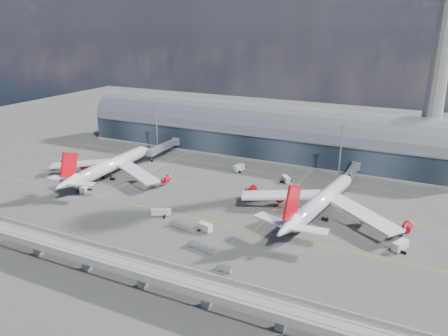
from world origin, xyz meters
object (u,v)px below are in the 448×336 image
at_px(service_truck_1, 205,227).
at_px(service_truck_4, 239,168).
at_px(service_truck_5, 286,179).
at_px(service_truck_2, 161,212).
at_px(floodlight_mast_left, 157,129).
at_px(cargo_train_1, 202,247).
at_px(control_tower, 440,64).
at_px(service_truck_3, 400,246).
at_px(cargo_train_0, 182,226).
at_px(cargo_train_2, 224,269).
at_px(floodlight_mast_right, 340,152).
at_px(airliner_right, 320,203).
at_px(service_truck_0, 84,188).
at_px(airliner_left, 108,166).

distance_m(service_truck_1, service_truck_4, 65.65).
relative_size(service_truck_4, service_truck_5, 1.08).
xyz_separation_m(service_truck_2, service_truck_5, (30.99, 55.17, 0.03)).
height_order(floodlight_mast_left, cargo_train_1, floodlight_mast_left).
bearing_deg(service_truck_2, control_tower, -66.81).
relative_size(service_truck_3, cargo_train_0, 0.62).
bearing_deg(service_truck_3, cargo_train_2, -115.73).
distance_m(floodlight_mast_right, service_truck_1, 79.80).
bearing_deg(service_truck_4, cargo_train_2, -48.08).
relative_size(floodlight_mast_left, service_truck_3, 3.76).
bearing_deg(airliner_right, cargo_train_0, -134.88).
xyz_separation_m(floodlight_mast_left, service_truck_2, (48.27, -68.65, -12.25)).
xyz_separation_m(control_tower, service_truck_3, (-3.02, -84.96, -50.05)).
relative_size(floodlight_mast_left, service_truck_4, 4.11).
distance_m(airliner_right, service_truck_2, 59.78).
bearing_deg(floodlight_mast_right, service_truck_2, -127.00).
bearing_deg(control_tower, floodlight_mast_left, -168.28).
height_order(floodlight_mast_left, service_truck_5, floodlight_mast_left).
bearing_deg(service_truck_0, floodlight_mast_left, 63.41).
xyz_separation_m(control_tower, airliner_right, (-32.77, -71.26, -46.06)).
bearing_deg(airliner_left, cargo_train_1, -31.32).
xyz_separation_m(floodlight_mast_right, service_truck_0, (-95.34, -62.79, -12.20)).
relative_size(airliner_right, service_truck_2, 8.97).
xyz_separation_m(service_truck_3, cargo_train_1, (-57.15, -28.00, -0.65)).
relative_size(floodlight_mast_left, cargo_train_1, 2.36).
relative_size(floodlight_mast_left, floodlight_mast_right, 1.00).
bearing_deg(airliner_left, service_truck_5, 20.30).
height_order(control_tower, cargo_train_1, control_tower).
xyz_separation_m(cargo_train_0, cargo_train_1, (13.71, -10.25, -0.01)).
bearing_deg(control_tower, cargo_train_1, -118.04).
distance_m(service_truck_3, service_truck_5, 68.33).
relative_size(floodlight_mast_right, airliner_right, 0.38).
height_order(control_tower, airliner_left, control_tower).
xyz_separation_m(floodlight_mast_left, service_truck_3, (131.98, -56.96, -12.05)).
xyz_separation_m(service_truck_0, service_truck_4, (48.97, 53.79, 0.24)).
relative_size(control_tower, floodlight_mast_left, 4.01).
bearing_deg(service_truck_3, service_truck_0, -151.69).
bearing_deg(service_truck_1, cargo_train_2, -124.94).
xyz_separation_m(control_tower, cargo_train_1, (-60.17, -112.95, -50.70)).
relative_size(service_truck_0, service_truck_1, 1.25).
bearing_deg(floodlight_mast_right, service_truck_5, -146.97).
relative_size(floodlight_mast_right, airliner_left, 0.39).
distance_m(airliner_right, service_truck_3, 33.00).
relative_size(service_truck_1, service_truck_3, 0.81).
xyz_separation_m(floodlight_mast_right, service_truck_5, (-20.74, -13.49, -12.22)).
height_order(service_truck_5, cargo_train_1, service_truck_5).
xyz_separation_m(cargo_train_0, cargo_train_2, (25.72, -18.27, -0.09)).
height_order(airliner_left, service_truck_4, airliner_left).
bearing_deg(service_truck_4, control_tower, 44.79).
relative_size(floodlight_mast_left, service_truck_1, 4.66).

